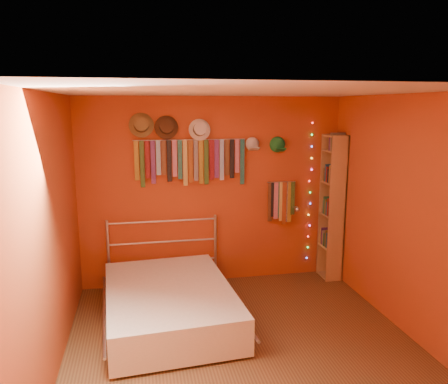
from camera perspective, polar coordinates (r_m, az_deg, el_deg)
ground at (r=4.66m, az=2.53°, el=-19.44°), size 3.50×3.50×0.00m
back_wall at (r=5.83m, az=-1.45°, el=0.07°), size 3.50×0.02×2.50m
right_wall at (r=4.88m, az=23.07°, el=-3.04°), size 0.02×3.50×2.50m
left_wall at (r=4.12m, az=-21.76°, el=-5.45°), size 0.02×3.50×2.50m
ceiling at (r=4.01m, az=2.84°, el=12.97°), size 3.50×3.50×0.02m
tie_rack at (r=5.66m, az=-4.35°, el=4.28°), size 1.45×0.03×0.61m
small_tie_rack at (r=6.03m, az=7.52°, el=-1.13°), size 0.40×0.03×0.60m
fedora_olive at (r=5.55m, az=-10.75°, el=8.65°), size 0.31×0.17×0.31m
fedora_brown at (r=5.56m, az=-7.51°, el=8.44°), size 0.30×0.16×0.29m
fedora_white at (r=5.61m, az=-3.17°, el=8.19°), size 0.28×0.15×0.28m
cap_white at (r=5.81m, az=3.71°, el=6.28°), size 0.18×0.23×0.18m
cap_green at (r=5.91m, az=6.99°, el=6.16°), size 0.20×0.25×0.20m
fairy_lights at (r=6.18m, az=11.16°, el=-0.05°), size 0.05×0.02×1.94m
reading_lamp at (r=5.97m, az=9.43°, el=-2.20°), size 0.06×0.27×0.08m
bookshelf at (r=6.18m, az=14.25°, el=-1.86°), size 0.25×0.34×2.00m
bed at (r=5.04m, az=-7.17°, el=-14.20°), size 1.56×2.01×0.95m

